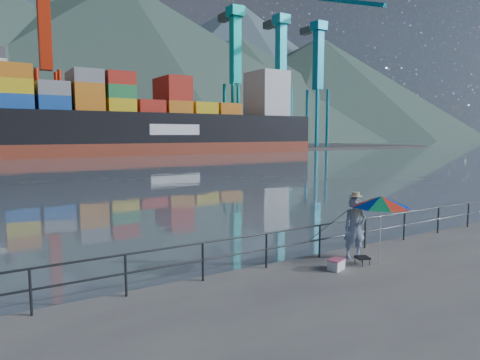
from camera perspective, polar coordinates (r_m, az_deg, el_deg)
name	(u,v)px	position (r m, az deg, el deg)	size (l,w,h in m)	color
ground	(465,344)	(9.83, 27.77, -18.74)	(24.00, 11.00, 0.50)	slate
harbor_water	(6,147)	(138.14, -28.71, 3.90)	(500.00, 280.00, 0.00)	slate
far_dock	(68,151)	(102.50, -21.90, 3.67)	(200.00, 40.00, 0.40)	#514F4C
guardrail	(294,245)	(12.79, 7.23, -8.60)	(22.00, 0.06, 1.03)	#2D3033
mountains	(84,66)	(222.88, -20.11, 14.05)	(600.00, 332.80, 80.00)	#385147
port_cranes	(171,79)	(100.48, -9.16, 13.14)	(116.00, 28.00, 38.40)	#CF432A
container_stacks	(173,137)	(109.71, -8.87, 5.65)	(58.00, 5.40, 7.80)	orange
fisherman	(355,228)	(13.44, 15.06, -6.18)	(0.69, 0.45, 1.89)	#29528E
beach_umbrella	(381,202)	(12.97, 18.31, -2.76)	(2.01, 2.01, 2.00)	white
folding_stool	(362,261)	(13.05, 15.99, -10.28)	(0.48, 0.48, 0.24)	black
cooler_bag	(336,265)	(12.43, 12.69, -10.99)	(0.48, 0.32, 0.28)	white
fishing_rod	(327,254)	(13.92, 11.48, -9.67)	(0.02, 0.02, 2.34)	black
container_ship	(172,123)	(87.28, -9.07, 7.47)	(65.32, 10.89, 18.10)	maroon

